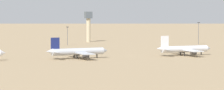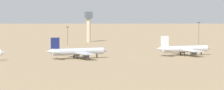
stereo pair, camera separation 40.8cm
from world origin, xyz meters
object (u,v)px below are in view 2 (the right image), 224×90
at_px(control_tower, 89,24).
at_px(light_pole_west, 68,34).
at_px(parked_jet_navy_2, 77,52).
at_px(light_pole_east, 199,32).
at_px(parked_jet_white_3, 184,49).

relative_size(control_tower, light_pole_west, 1.79).
bearing_deg(parked_jet_navy_2, light_pole_west, 72.34).
distance_m(parked_jet_navy_2, control_tower, 149.67).
xyz_separation_m(control_tower, light_pole_east, (67.35, -53.25, -4.97)).
xyz_separation_m(parked_jet_white_3, light_pole_east, (54.68, 88.39, 5.58)).
bearing_deg(parked_jet_white_3, control_tower, 91.43).
relative_size(light_pole_west, light_pole_east, 0.82).
bearing_deg(light_pole_west, control_tower, 53.73).
height_order(parked_jet_navy_2, parked_jet_white_3, parked_jet_navy_2).
distance_m(parked_jet_white_3, light_pole_west, 113.45).
relative_size(control_tower, light_pole_east, 1.47).
height_order(parked_jet_navy_2, light_pole_east, light_pole_east).
bearing_deg(control_tower, light_pole_west, -126.27).
bearing_deg(light_pole_west, parked_jet_white_3, -70.25).
bearing_deg(light_pole_west, light_pole_east, -11.14).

